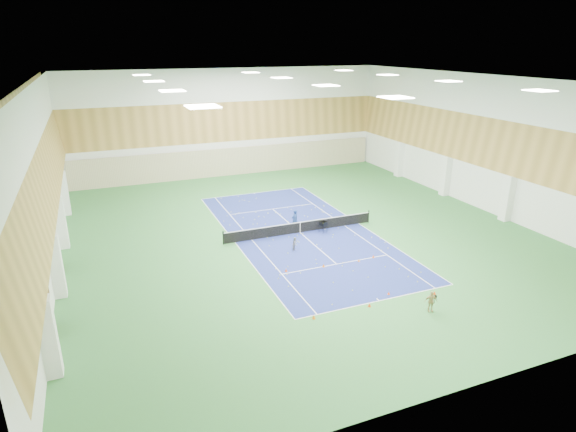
{
  "coord_description": "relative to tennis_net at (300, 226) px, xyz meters",
  "views": [
    {
      "loc": [
        -14.63,
        -33.29,
        14.53
      ],
      "look_at": [
        -1.49,
        -1.04,
        2.0
      ],
      "focal_mm": 30.0,
      "sensor_mm": 36.0,
      "label": 1
    }
  ],
  "objects": [
    {
      "name": "ground",
      "position": [
        0.0,
        0.0,
        -0.55
      ],
      "size": [
        40.0,
        40.0,
        0.0
      ],
      "primitive_type": "plane",
      "color": "#2F6F34",
      "rests_on": "ground"
    },
    {
      "name": "room_shell",
      "position": [
        0.0,
        0.0,
        5.45
      ],
      "size": [
        36.0,
        40.0,
        12.0
      ],
      "primitive_type": null,
      "color": "white",
      "rests_on": "ground"
    },
    {
      "name": "wood_cladding",
      "position": [
        0.0,
        0.0,
        7.45
      ],
      "size": [
        36.0,
        40.0,
        8.0
      ],
      "primitive_type": null,
      "color": "#B28842",
      "rests_on": "room_shell"
    },
    {
      "name": "ceiling_light_grid",
      "position": [
        0.0,
        0.0,
        11.37
      ],
      "size": [
        21.4,
        25.4,
        0.06
      ],
      "primitive_type": null,
      "color": "white",
      "rests_on": "room_shell"
    },
    {
      "name": "court_surface",
      "position": [
        0.0,
        0.0,
        -0.55
      ],
      "size": [
        10.97,
        23.77,
        0.01
      ],
      "primitive_type": "cube",
      "color": "navy",
      "rests_on": "ground"
    },
    {
      "name": "tennis_balls_scatter",
      "position": [
        0.0,
        0.0,
        -0.5
      ],
      "size": [
        10.57,
        22.77,
        0.07
      ],
      "primitive_type": null,
      "color": "yellow",
      "rests_on": "ground"
    },
    {
      "name": "tennis_net",
      "position": [
        0.0,
        0.0,
        0.0
      ],
      "size": [
        12.8,
        0.1,
        1.1
      ],
      "primitive_type": null,
      "color": "black",
      "rests_on": "ground"
    },
    {
      "name": "back_curtain",
      "position": [
        0.0,
        19.75,
        1.05
      ],
      "size": [
        35.4,
        0.16,
        3.2
      ],
      "primitive_type": "cube",
      "color": "#C6B793",
      "rests_on": "ground"
    },
    {
      "name": "door_left_a",
      "position": [
        -17.92,
        -8.0,
        0.55
      ],
      "size": [
        0.08,
        1.8,
        2.2
      ],
      "primitive_type": "cube",
      "color": "#593319",
      "rests_on": "ground"
    },
    {
      "name": "door_left_b",
      "position": [
        -17.92,
        0.0,
        0.55
      ],
      "size": [
        0.08,
        1.8,
        2.2
      ],
      "primitive_type": "cube",
      "color": "#593319",
      "rests_on": "ground"
    },
    {
      "name": "coach",
      "position": [
        -0.2,
        0.69,
        0.35
      ],
      "size": [
        0.77,
        0.65,
        1.8
      ],
      "primitive_type": "imported",
      "rotation": [
        0.0,
        0.0,
        3.53
      ],
      "color": "navy",
      "rests_on": "ground"
    },
    {
      "name": "child_court",
      "position": [
        -1.75,
        -3.07,
        -0.04
      ],
      "size": [
        0.63,
        0.62,
        1.03
      ],
      "primitive_type": "imported",
      "rotation": [
        0.0,
        0.0,
        0.75
      ],
      "color": "gray",
      "rests_on": "ground"
    },
    {
      "name": "child_apron",
      "position": [
        2.06,
        -13.99,
        0.09
      ],
      "size": [
        0.81,
        0.53,
        1.28
      ],
      "primitive_type": "imported",
      "rotation": [
        0.0,
        0.0,
        -0.32
      ],
      "color": "tan",
      "rests_on": "ground"
    },
    {
      "name": "ball_cart",
      "position": [
        1.77,
        -0.6,
        -0.08
      ],
      "size": [
        0.7,
        0.7,
        0.93
      ],
      "primitive_type": null,
      "rotation": [
        0.0,
        0.0,
        0.37
      ],
      "color": "black",
      "rests_on": "ground"
    },
    {
      "name": "cone_svc_a",
      "position": [
        -3.7,
        -6.13,
        -0.44
      ],
      "size": [
        0.2,
        0.2,
        0.22
      ],
      "primitive_type": "cone",
      "color": "#F44D0C",
      "rests_on": "ground"
    },
    {
      "name": "cone_svc_b",
      "position": [
        -1.04,
        -6.44,
        -0.44
      ],
      "size": [
        0.2,
        0.2,
        0.22
      ],
      "primitive_type": "cone",
      "color": "orange",
      "rests_on": "ground"
    },
    {
      "name": "cone_svc_c",
      "position": [
        1.67,
        -6.58,
        -0.46
      ],
      "size": [
        0.17,
        0.17,
        0.19
      ],
      "primitive_type": "cone",
      "color": "orange",
      "rests_on": "ground"
    },
    {
      "name": "cone_svc_d",
      "position": [
        2.96,
        -6.42,
        -0.44
      ],
      "size": [
        0.2,
        0.2,
        0.22
      ],
      "primitive_type": "cone",
      "color": "#EB550C",
      "rests_on": "ground"
    },
    {
      "name": "cone_base_a",
      "position": [
        -4.47,
        -12.18,
        -0.43
      ],
      "size": [
        0.22,
        0.22,
        0.24
      ],
      "primitive_type": "cone",
      "color": "orange",
      "rests_on": "ground"
    },
    {
      "name": "cone_base_b",
      "position": [
        -0.89,
        -12.22,
        -0.44
      ],
      "size": [
        0.21,
        0.21,
        0.23
      ],
      "primitive_type": "cone",
      "color": "#F3480C",
      "rests_on": "ground"
    },
    {
      "name": "cone_base_c",
      "position": [
        0.97,
        -11.42,
        -0.45
      ],
      "size": [
        0.17,
        0.17,
        0.19
      ],
      "primitive_type": "cone",
      "color": "#FF490D",
      "rests_on": "ground"
    },
    {
      "name": "cone_base_d",
      "position": [
        3.59,
        -12.47,
        -0.45
      ],
      "size": [
        0.19,
        0.19,
        0.2
      ],
      "primitive_type": "cone",
      "color": "#F2430C",
      "rests_on": "ground"
    }
  ]
}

